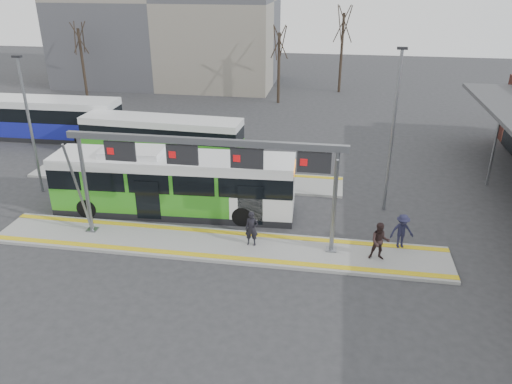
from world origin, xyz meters
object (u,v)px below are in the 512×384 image
passenger_a (252,229)px  passenger_c (402,231)px  hero_bus (174,184)px  passenger_b (380,241)px  gantry (207,161)px

passenger_a → passenger_c: (7.00, 0.90, 0.00)m
hero_bus → passenger_b: bearing=-20.8°
hero_bus → passenger_a: size_ratio=7.62×
gantry → passenger_a: bearing=-1.4°
passenger_b → gantry: bearing=176.4°
passenger_a → passenger_b: 5.92m
passenger_b → passenger_c: (1.09, 1.22, -0.04)m
passenger_a → passenger_b: bearing=-3.8°
gantry → passenger_b: size_ratio=7.20×
passenger_a → passenger_b: passenger_b is taller
gantry → passenger_b: bearing=-2.7°
gantry → passenger_c: 9.69m
gantry → hero_bus: bearing=131.6°
passenger_c → hero_bus: bearing=155.7°
gantry → passenger_b: 8.63m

